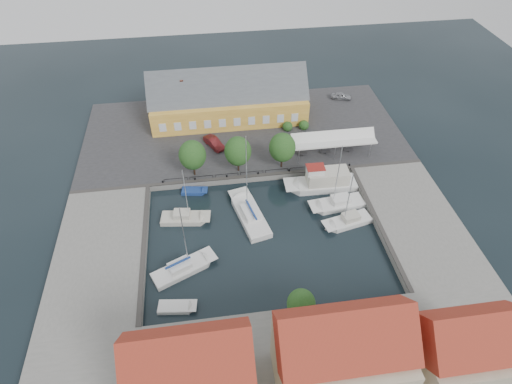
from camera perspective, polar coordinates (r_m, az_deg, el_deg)
The scene contains 20 objects.
ground at distance 61.13m, azimuth 0.79°, elevation -4.81°, with size 140.00×140.00×0.00m, color black.
north_quay at distance 78.09m, azimuth -1.75°, elevation 7.86°, with size 56.00×26.00×1.00m, color #2D2D30.
west_quay at distance 61.05m, azimuth -19.98°, elevation -7.70°, with size 12.00×24.00×1.00m, color slate.
east_quay at distance 65.62m, azimuth 20.46°, elevation -3.52°, with size 12.00×24.00×1.00m, color slate.
south_bank at distance 49.19m, azimuth 4.74°, elevation -22.54°, with size 56.00×14.00×1.00m, color slate.
quay_edge_fittings at distance 63.66m, azimuth 0.18°, elevation -1.04°, with size 56.00×24.72×0.40m.
warehouse at distance 80.30m, azimuth -4.15°, elevation 12.16°, with size 28.56×14.00×9.55m.
tent_canopy at distance 72.05m, azimuth 10.21°, elevation 6.88°, with size 14.00×4.00×2.83m.
quay_trees at distance 66.50m, azimuth -2.44°, elevation 5.46°, with size 18.20×4.20×6.30m.
car_silver at distance 88.45m, azimuth 11.31°, elevation 12.45°, with size 1.58×3.92×1.34m, color #9FA1A6.
car_red at distance 73.86m, azimuth -5.62°, elevation 6.56°, with size 1.62×4.65×1.53m, color #5C1517.
center_sailboat at distance 62.34m, azimuth -0.83°, elevation -3.13°, with size 5.41×10.91×14.27m.
trawler at distance 67.50m, azimuth 8.97°, elevation 1.32°, with size 11.56×3.68×5.00m.
east_boat_a at distance 65.27m, azimuth 10.86°, elevation -1.63°, with size 8.65×3.65×11.89m.
east_boat_b at distance 62.98m, azimuth 12.17°, elevation -3.91°, with size 7.60×3.95×10.15m.
west_boat_b at distance 62.86m, azimuth -9.51°, elevation -3.54°, with size 7.42×3.33×9.99m.
west_boat_d at distance 56.92m, azimuth -9.70°, elevation -10.11°, with size 8.85×5.94×11.55m.
launch_sw at distance 53.95m, azimuth -10.52°, elevation -14.94°, with size 4.85×2.32×0.98m.
launch_nw at distance 67.08m, azimuth -8.25°, elevation 0.03°, with size 4.21×2.17×0.88m.
townhouses at distance 43.80m, azimuth 8.45°, elevation -21.79°, with size 36.30×8.50×12.00m.
Camera 1 is at (-6.58, -40.80, 45.04)m, focal length 30.00 mm.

